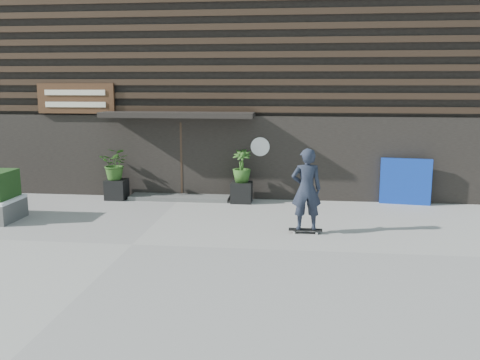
# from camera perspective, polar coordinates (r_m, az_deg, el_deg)

# --- Properties ---
(ground) EXTENTS (80.00, 80.00, 0.00)m
(ground) POSITION_cam_1_polar(r_m,az_deg,el_deg) (11.82, -11.53, -6.83)
(ground) COLOR #A09D98
(ground) RESTS_ON ground
(entrance_step) EXTENTS (3.00, 0.80, 0.12)m
(entrance_step) POSITION_cam_1_polar(r_m,az_deg,el_deg) (16.09, -6.49, -1.86)
(entrance_step) COLOR #52524F
(entrance_step) RESTS_ON ground
(planter_pot_left) EXTENTS (0.60, 0.60, 0.60)m
(planter_pot_left) POSITION_cam_1_polar(r_m,az_deg,el_deg) (16.39, -13.15, -0.99)
(planter_pot_left) COLOR black
(planter_pot_left) RESTS_ON ground
(bamboo_left) EXTENTS (0.86, 0.75, 0.96)m
(bamboo_left) POSITION_cam_1_polar(r_m,az_deg,el_deg) (16.26, -13.26, 1.71)
(bamboo_left) COLOR #2D591E
(bamboo_left) RESTS_ON planter_pot_left
(planter_pot_right) EXTENTS (0.60, 0.60, 0.60)m
(planter_pot_right) POSITION_cam_1_polar(r_m,az_deg,el_deg) (15.53, 0.17, -1.33)
(planter_pot_right) COLOR black
(planter_pot_right) RESTS_ON ground
(bamboo_right) EXTENTS (0.54, 0.54, 0.96)m
(bamboo_right) POSITION_cam_1_polar(r_m,az_deg,el_deg) (15.39, 0.18, 1.51)
(bamboo_right) COLOR #2D591E
(bamboo_right) RESTS_ON planter_pot_right
(blue_tarp) EXTENTS (1.43, 0.30, 1.33)m
(blue_tarp) POSITION_cam_1_polar(r_m,az_deg,el_deg) (15.95, 17.41, -0.16)
(blue_tarp) COLOR #0C2C9C
(blue_tarp) RESTS_ON ground
(building) EXTENTS (18.00, 11.00, 8.00)m
(building) POSITION_cam_1_polar(r_m,az_deg,el_deg) (20.99, -3.35, 11.83)
(building) COLOR black
(building) RESTS_ON ground
(skateboarder) EXTENTS (0.78, 0.54, 2.00)m
(skateboarder) POSITION_cam_1_polar(r_m,az_deg,el_deg) (12.28, 7.16, -1.02)
(skateboarder) COLOR black
(skateboarder) RESTS_ON ground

